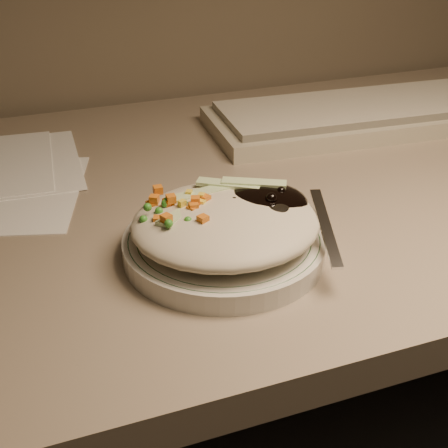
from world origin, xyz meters
name	(u,v)px	position (x,y,z in m)	size (l,w,h in m)	color
desk	(247,303)	(0.00, 1.38, 0.54)	(1.40, 0.70, 0.74)	gray
plate	(224,246)	(-0.09, 1.22, 0.75)	(0.21, 0.21, 0.02)	silver
plate_rim	(224,238)	(-0.09, 1.22, 0.76)	(0.20, 0.20, 0.00)	#144723
meal	(228,219)	(-0.09, 1.22, 0.78)	(0.21, 0.19, 0.05)	beige
keyboard	(369,114)	(0.25, 1.50, 0.76)	(0.51, 0.21, 0.04)	#ADA68E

